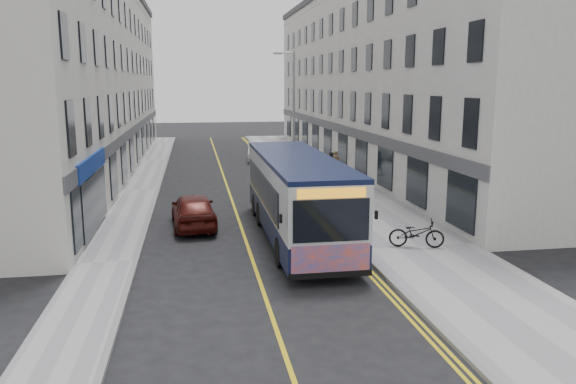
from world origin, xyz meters
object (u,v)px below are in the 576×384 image
object	(u,v)px
streetlamp	(293,111)
bicycle	(417,233)
car_maroon	(194,210)
pedestrian_near	(336,163)
pedestrian_far	(332,165)
city_bus	(296,194)
car_white	(259,151)

from	to	relation	value
streetlamp	bicycle	distance (m)	15.91
bicycle	car_maroon	xyz separation A→B (m)	(-8.10, 4.83, 0.10)
bicycle	car_maroon	world-z (taller)	car_maroon
pedestrian_near	pedestrian_far	bearing A→B (deg)	-166.23
bicycle	pedestrian_far	world-z (taller)	pedestrian_far
pedestrian_near	car_maroon	xyz separation A→B (m)	(-9.22, -11.41, -0.21)
pedestrian_far	city_bus	bearing A→B (deg)	-117.56
bicycle	pedestrian_far	bearing A→B (deg)	14.17
bicycle	car_white	distance (m)	25.48
streetlamp	car_white	distance (m)	10.65
city_bus	car_maroon	xyz separation A→B (m)	(-4.03, 2.45, -1.05)
pedestrian_near	car_maroon	distance (m)	14.67
streetlamp	pedestrian_near	size ratio (longest dim) A/B	4.78
pedestrian_near	car_maroon	world-z (taller)	pedestrian_near
pedestrian_far	car_white	distance (m)	10.03
city_bus	car_maroon	bearing A→B (deg)	148.76
streetlamp	city_bus	bearing A→B (deg)	-99.36
city_bus	bicycle	xyz separation A→B (m)	(4.07, -2.38, -1.16)
pedestrian_near	streetlamp	bearing A→B (deg)	172.45
bicycle	city_bus	bearing A→B (deg)	76.56
car_white	car_maroon	bearing A→B (deg)	-96.67
city_bus	pedestrian_near	xyz separation A→B (m)	(5.18, 13.86, -0.85)
bicycle	pedestrian_near	world-z (taller)	pedestrian_near
bicycle	car_white	bearing A→B (deg)	23.47
car_maroon	pedestrian_near	bearing A→B (deg)	-132.97
car_maroon	car_white	bearing A→B (deg)	-108.30
pedestrian_far	car_white	xyz separation A→B (m)	(-3.67, 9.34, -0.17)
streetlamp	pedestrian_far	bearing A→B (deg)	13.16
city_bus	car_white	size ratio (longest dim) A/B	2.49
streetlamp	pedestrian_near	bearing A→B (deg)	16.44
car_white	pedestrian_near	bearing A→B (deg)	-58.54
pedestrian_near	car_maroon	size ratio (longest dim) A/B	0.38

